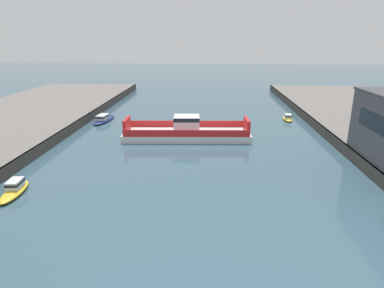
% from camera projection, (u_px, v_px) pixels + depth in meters
% --- Properties ---
extents(chain_ferry, '(20.67, 7.07, 3.72)m').
position_uv_depth(chain_ferry, '(187.00, 132.00, 53.95)').
color(chain_ferry, silver).
rests_on(chain_ferry, ground).
extents(moored_boat_near_right, '(2.23, 5.31, 1.21)m').
position_uv_depth(moored_boat_near_right, '(288.00, 118.00, 66.23)').
color(moored_boat_near_right, yellow).
rests_on(moored_boat_near_right, ground).
extents(moored_boat_mid_left, '(3.23, 8.52, 1.43)m').
position_uv_depth(moored_boat_mid_left, '(104.00, 119.00, 65.03)').
color(moored_boat_mid_left, navy).
rests_on(moored_boat_mid_left, ground).
extents(moored_boat_mid_right, '(2.30, 5.76, 1.44)m').
position_uv_depth(moored_boat_mid_right, '(15.00, 189.00, 34.81)').
color(moored_boat_mid_right, yellow).
rests_on(moored_boat_mid_right, ground).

